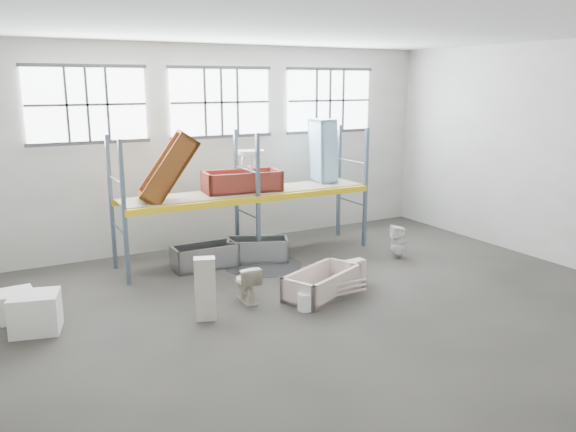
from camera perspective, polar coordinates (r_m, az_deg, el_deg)
floor at (r=11.03m, az=3.82°, el=-8.91°), size 12.00×10.00×0.10m
ceiling at (r=10.28m, az=4.27°, el=18.49°), size 12.00×10.00×0.10m
wall_back at (r=14.81m, az=-6.71°, el=6.88°), size 12.00×0.10×5.00m
wall_right at (r=14.53m, az=24.60°, el=5.67°), size 0.10×10.00×5.00m
window_left at (r=13.73m, az=-19.30°, el=10.37°), size 2.60×0.04×1.60m
window_mid at (r=14.63m, az=-6.66°, el=11.13°), size 2.60×0.04×1.60m
window_right at (r=16.12m, az=4.12°, el=11.35°), size 2.60×0.04×1.60m
rack_upright_la at (r=12.04m, az=-15.92°, el=0.22°), size 0.08×0.08×3.00m
rack_upright_lb at (r=13.19m, az=-17.13°, el=1.23°), size 0.08×0.08×3.00m
rack_upright_ma at (r=13.02m, az=-2.98°, el=1.65°), size 0.08×0.08×3.00m
rack_upright_mb at (r=14.09m, az=-5.13°, el=2.49°), size 0.08×0.08×3.00m
rack_upright_ra at (r=14.56m, az=7.70°, el=2.77°), size 0.08×0.08×3.00m
rack_upright_rb at (r=15.52m, az=5.06°, el=3.47°), size 0.08×0.08×3.00m
rack_beam_front at (r=13.02m, az=-2.98°, el=1.65°), size 6.00×0.10×0.14m
rack_beam_back at (r=14.09m, az=-5.13°, el=2.49°), size 6.00×0.10×0.14m
shelf_deck at (r=13.54m, az=-4.10°, el=2.42°), size 5.90×1.10×0.03m
wet_patch at (r=13.22m, az=-2.53°, el=-4.88°), size 1.80×1.80×0.00m
bathtub_beige at (r=11.36m, az=3.42°, el=-6.63°), size 1.86×1.41×0.50m
cistern_spare at (r=12.06m, az=6.59°, el=-5.36°), size 0.47×0.26×0.43m
sink_in_tub at (r=11.69m, az=5.39°, el=-6.55°), size 0.56×0.56×0.15m
toilet_beige at (r=11.04m, az=-4.16°, el=-6.63°), size 0.45×0.73×0.72m
cistern_tall at (r=10.22m, az=-8.21°, el=-7.16°), size 0.42×0.35×1.13m
toilet_white at (r=13.92m, az=10.91°, el=-2.49°), size 0.48×0.47×0.79m
steel_tub_left at (r=13.11m, az=-8.23°, el=-3.98°), size 1.43×0.67×0.52m
steel_tub_right at (r=13.53m, az=-3.06°, el=-3.32°), size 1.57×1.19×0.52m
rust_tub_flat at (r=13.49m, az=-4.58°, el=3.41°), size 1.87×1.06×0.50m
rust_tub_tilted at (r=12.57m, az=-11.78°, el=4.66°), size 1.46×1.03×1.62m
sink_on_shelf at (r=13.24m, az=-3.65°, el=4.45°), size 0.68×0.57×0.54m
blue_tub_upright at (r=14.70m, az=3.47°, el=6.49°), size 0.56×0.78×1.60m
bucket at (r=10.65m, az=1.71°, el=-8.48°), size 0.31×0.31×0.33m
carton_near at (r=10.60m, az=-23.75°, el=-8.77°), size 0.91×0.83×0.66m
carton_far at (r=11.33m, az=-25.37°, el=-7.96°), size 0.65×0.65×0.51m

